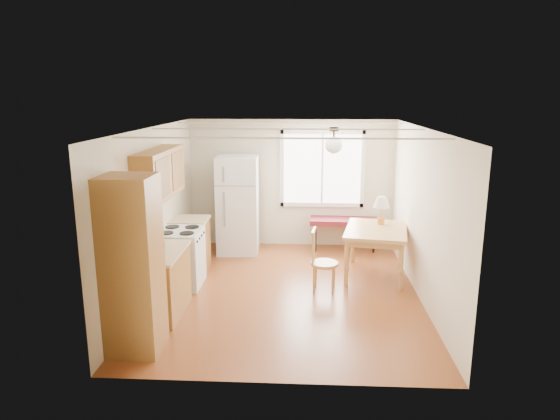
# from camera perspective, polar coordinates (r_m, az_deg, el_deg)

# --- Properties ---
(room_shell) EXTENTS (4.60, 5.60, 2.62)m
(room_shell) POSITION_cam_1_polar(r_m,az_deg,el_deg) (7.41, 0.71, -0.34)
(room_shell) COLOR #5D2A13
(room_shell) RESTS_ON ground
(kitchen_run) EXTENTS (0.65, 3.40, 2.20)m
(kitchen_run) POSITION_cam_1_polar(r_m,az_deg,el_deg) (7.19, -13.35, -4.52)
(kitchen_run) COLOR brown
(kitchen_run) RESTS_ON ground
(window_unit) EXTENTS (1.64, 0.05, 1.51)m
(window_unit) POSITION_cam_1_polar(r_m,az_deg,el_deg) (9.78, 4.85, 4.71)
(window_unit) COLOR white
(window_unit) RESTS_ON room_shell
(pendant_light) EXTENTS (0.26, 0.26, 0.40)m
(pendant_light) POSITION_cam_1_polar(r_m,az_deg,el_deg) (7.64, 6.16, 7.50)
(pendant_light) COLOR black
(pendant_light) RESTS_ON room_shell
(refrigerator) EXTENTS (0.79, 0.80, 1.85)m
(refrigerator) POSITION_cam_1_polar(r_m,az_deg,el_deg) (9.49, -4.84, 0.61)
(refrigerator) COLOR silver
(refrigerator) RESTS_ON ground
(bench) EXTENTS (1.35, 0.55, 0.61)m
(bench) POSITION_cam_1_polar(r_m,az_deg,el_deg) (9.76, 7.37, -1.39)
(bench) COLOR maroon
(bench) RESTS_ON ground
(dining_table) EXTENTS (1.19, 1.45, 0.81)m
(dining_table) POSITION_cam_1_polar(r_m,az_deg,el_deg) (8.39, 10.92, -2.78)
(dining_table) COLOR #B07E43
(dining_table) RESTS_ON ground
(chair) EXTENTS (0.43, 0.42, 0.96)m
(chair) POSITION_cam_1_polar(r_m,az_deg,el_deg) (7.70, 4.45, -5.30)
(chair) COLOR #B07E43
(chair) RESTS_ON ground
(table_lamp) EXTENTS (0.28, 0.28, 0.48)m
(table_lamp) POSITION_cam_1_polar(r_m,az_deg,el_deg) (8.59, 11.53, 0.66)
(table_lamp) COLOR #B87E3B
(table_lamp) RESTS_ON dining_table
(coffee_maker) EXTENTS (0.20, 0.24, 0.34)m
(coffee_maker) POSITION_cam_1_polar(r_m,az_deg,el_deg) (6.97, -13.88, -3.53)
(coffee_maker) COLOR black
(coffee_maker) RESTS_ON kitchen_run
(kettle) EXTENTS (0.10, 0.10, 0.20)m
(kettle) POSITION_cam_1_polar(r_m,az_deg,el_deg) (6.86, -14.71, -4.22)
(kettle) COLOR red
(kettle) RESTS_ON kitchen_run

